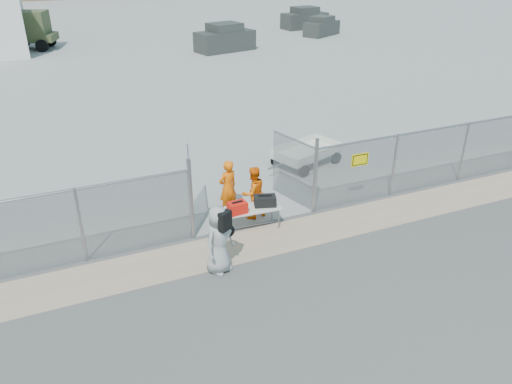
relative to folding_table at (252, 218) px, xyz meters
name	(u,v)px	position (x,y,z in m)	size (l,w,h in m)	color
ground	(285,258)	(0.21, -1.80, -0.36)	(160.00, 160.00, 0.00)	#434343
tarmac_inside	(93,32)	(0.21, 40.20, -0.35)	(160.00, 80.00, 0.01)	gray
dirt_strip	(270,240)	(0.21, -0.80, -0.35)	(44.00, 1.60, 0.01)	tan
chain_link_fence	(256,192)	(0.21, 0.20, 0.74)	(40.00, 0.20, 2.20)	gray
folding_table	(252,218)	(0.00, 0.00, 0.00)	(1.68, 0.70, 0.71)	beige
orange_bag	(237,208)	(-0.51, -0.12, 0.52)	(0.53, 0.36, 0.33)	red
black_duffel	(265,201)	(0.41, -0.02, 0.51)	(0.64, 0.38, 0.31)	black
security_worker_left	(228,188)	(-0.33, 1.17, 0.55)	(0.66, 0.44, 1.82)	#FC6707
security_worker_right	(253,193)	(0.31, 0.65, 0.49)	(0.83, 0.64, 1.70)	#FC6707
visitor	(219,240)	(-1.61, -1.64, 0.59)	(0.92, 0.60, 1.89)	#979797
utility_trailer	(306,155)	(3.83, 3.67, 0.05)	(3.38, 1.74, 0.82)	beige
military_truck	(14,31)	(-6.43, 33.52, 1.12)	(6.18, 2.28, 2.95)	#424B2A
parked_vehicle_near	(225,38)	(8.78, 26.36, 0.69)	(4.62, 2.09, 2.09)	#333633
parked_vehicle_mid	(305,18)	(20.11, 34.18, 0.66)	(4.49, 2.03, 2.03)	#333633
parked_vehicle_far	(322,26)	(19.55, 29.77, 0.49)	(3.76, 1.70, 1.70)	#333633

